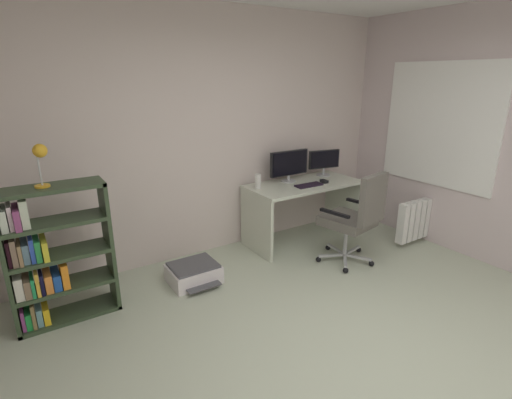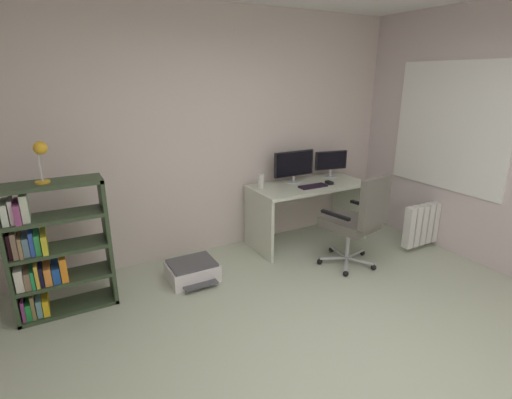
# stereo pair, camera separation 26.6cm
# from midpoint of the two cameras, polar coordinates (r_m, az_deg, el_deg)

# --- Properties ---
(ground_plane) EXTENTS (4.87, 4.92, 0.02)m
(ground_plane) POSITION_cam_midpoint_polar(r_m,az_deg,el_deg) (2.96, 16.89, -25.17)
(ground_plane) COLOR #B3BCA4
(ground_plane) RESTS_ON ground
(wall_back) EXTENTS (4.87, 0.10, 2.70)m
(wall_back) POSITION_cam_midpoint_polar(r_m,az_deg,el_deg) (4.32, -5.81, 9.50)
(wall_back) COLOR beige
(wall_back) RESTS_ON ground
(window_pane) EXTENTS (0.01, 1.32, 1.33)m
(window_pane) POSITION_cam_midpoint_polar(r_m,az_deg,el_deg) (4.93, 28.31, 9.48)
(window_pane) COLOR white
(window_frame) EXTENTS (0.02, 1.40, 1.41)m
(window_frame) POSITION_cam_midpoint_polar(r_m,az_deg,el_deg) (4.92, 28.27, 9.48)
(window_frame) COLOR white
(desk) EXTENTS (1.41, 0.66, 0.74)m
(desk) POSITION_cam_midpoint_polar(r_m,az_deg,el_deg) (4.72, 9.30, -0.05)
(desk) COLOR beige
(desk) RESTS_ON ground
(monitor_main) EXTENTS (0.54, 0.18, 0.38)m
(monitor_main) POSITION_cam_midpoint_polar(r_m,az_deg,el_deg) (4.66, 7.30, 5.13)
(monitor_main) COLOR #B2B5B7
(monitor_main) RESTS_ON desk
(monitor_secondary) EXTENTS (0.43, 0.18, 0.33)m
(monitor_secondary) POSITION_cam_midpoint_polar(r_m,az_deg,el_deg) (5.02, 12.58, 5.47)
(monitor_secondary) COLOR #B2B5B7
(monitor_secondary) RESTS_ON desk
(keyboard) EXTENTS (0.34, 0.14, 0.02)m
(keyboard) POSITION_cam_midpoint_polar(r_m,az_deg,el_deg) (4.54, 10.13, 1.94)
(keyboard) COLOR black
(keyboard) RESTS_ON desk
(computer_mouse) EXTENTS (0.07, 0.10, 0.03)m
(computer_mouse) POSITION_cam_midpoint_polar(r_m,az_deg,el_deg) (4.70, 12.42, 2.45)
(computer_mouse) COLOR black
(computer_mouse) RESTS_ON desk
(desktop_speaker) EXTENTS (0.07, 0.07, 0.17)m
(desktop_speaker) POSITION_cam_midpoint_polar(r_m,az_deg,el_deg) (4.39, 2.48, 2.69)
(desktop_speaker) COLOR silver
(desktop_speaker) RESTS_ON desk
(office_chair) EXTENTS (0.63, 0.68, 1.04)m
(office_chair) POSITION_cam_midpoint_polar(r_m,az_deg,el_deg) (4.18, 16.68, -2.66)
(office_chair) COLOR #B7BABC
(office_chair) RESTS_ON ground
(bookshelf) EXTENTS (0.80, 0.30, 1.16)m
(bookshelf) POSITION_cam_midpoint_polar(r_m,az_deg,el_deg) (3.62, -26.58, -7.09)
(bookshelf) COLOR #32432C
(bookshelf) RESTS_ON ground
(desk_lamp) EXTENTS (0.13, 0.11, 0.33)m
(desk_lamp) POSITION_cam_midpoint_polar(r_m,az_deg,el_deg) (3.38, -27.43, 6.08)
(desk_lamp) COLOR gold
(desk_lamp) RESTS_ON bookshelf
(printer) EXTENTS (0.48, 0.48, 0.19)m
(printer) POSITION_cam_midpoint_polar(r_m,az_deg,el_deg) (3.98, -7.51, -10.48)
(printer) COLOR silver
(printer) RESTS_ON ground
(radiator) EXTENTS (0.82, 0.10, 0.49)m
(radiator) POSITION_cam_midpoint_polar(r_m,az_deg,el_deg) (5.10, 25.87, -3.10)
(radiator) COLOR white
(radiator) RESTS_ON ground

